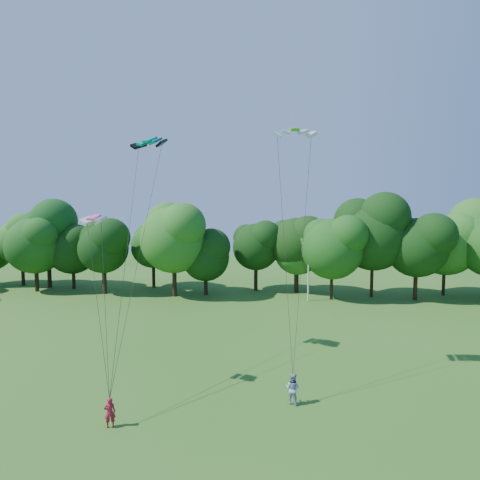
# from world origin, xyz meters

# --- Properties ---
(utility_pole) EXTENTS (1.41, 0.41, 7.16)m
(utility_pole) POSITION_xyz_m (4.83, 32.96, 3.71)
(utility_pole) COLOR silver
(utility_pole) RESTS_ON ground
(kite_flyer_left) EXTENTS (0.67, 0.57, 1.54)m
(kite_flyer_left) POSITION_xyz_m (-6.28, 4.59, 0.77)
(kite_flyer_left) COLOR #A6152D
(kite_flyer_left) RESTS_ON ground
(kite_flyer_right) EXTENTS (1.05, 0.95, 1.76)m
(kite_flyer_right) POSITION_xyz_m (2.86, 8.18, 0.88)
(kite_flyer_right) COLOR #94A2CD
(kite_flyer_right) RESTS_ON ground
(kite_teal) EXTENTS (2.83, 1.89, 0.63)m
(kite_teal) POSITION_xyz_m (-7.48, 13.87, 16.01)
(kite_teal) COLOR #04837A
(kite_teal) RESTS_ON ground
(kite_green) EXTENTS (2.78, 1.45, 0.47)m
(kite_green) POSITION_xyz_m (2.82, 11.98, 16.05)
(kite_green) COLOR green
(kite_green) RESTS_ON ground
(kite_pink) EXTENTS (1.66, 1.06, 0.36)m
(kite_pink) POSITION_xyz_m (-8.75, 8.08, 10.52)
(kite_pink) COLOR #FA459F
(kite_pink) RESTS_ON ground
(tree_back_west) EXTENTS (8.97, 8.97, 13.04)m
(tree_back_west) POSITION_xyz_m (-31.31, 36.05, 8.14)
(tree_back_west) COLOR #362715
(tree_back_west) RESTS_ON ground
(tree_back_center) EXTENTS (7.76, 7.76, 11.29)m
(tree_back_center) POSITION_xyz_m (3.46, 37.67, 7.05)
(tree_back_center) COLOR #311B13
(tree_back_center) RESTS_ON ground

